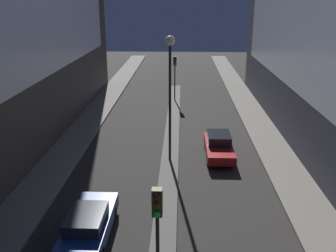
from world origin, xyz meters
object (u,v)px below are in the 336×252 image
object	(u,v)px
traffic_light_near	(157,222)
street_lamp	(170,72)
traffic_light_mid	(175,68)
car_right_lane	(219,145)
car_left_lane	(89,225)

from	to	relation	value
traffic_light_near	street_lamp	bearing A→B (deg)	90.00
traffic_light_mid	car_right_lane	world-z (taller)	traffic_light_mid
traffic_light_near	traffic_light_mid	size ratio (longest dim) A/B	1.00
traffic_light_mid	car_left_lane	world-z (taller)	traffic_light_mid
traffic_light_near	car_left_lane	bearing A→B (deg)	131.75
traffic_light_mid	car_left_lane	xyz separation A→B (m)	(-3.14, -22.87, -2.52)
traffic_light_near	traffic_light_mid	world-z (taller)	same
traffic_light_mid	traffic_light_near	bearing A→B (deg)	-90.00
traffic_light_near	street_lamp	xyz separation A→B (m)	(0.00, 11.79, 2.38)
traffic_light_mid	street_lamp	size ratio (longest dim) A/B	0.56
street_lamp	car_right_lane	world-z (taller)	street_lamp
street_lamp	traffic_light_near	bearing A→B (deg)	-90.00
car_right_lane	traffic_light_mid	bearing A→B (deg)	102.94
street_lamp	car_right_lane	size ratio (longest dim) A/B	1.72
traffic_light_near	traffic_light_mid	distance (m)	26.39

